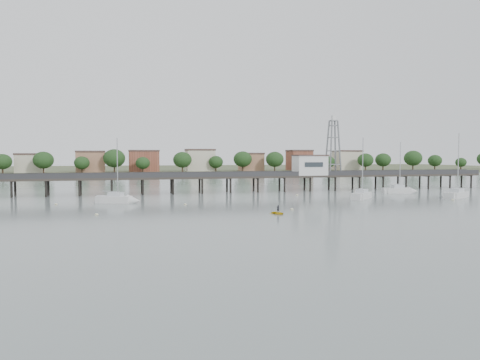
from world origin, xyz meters
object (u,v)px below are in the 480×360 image
(lattice_tower, at_px, (333,148))
(sailboat_e, at_px, (403,191))
(yellow_dinghy, at_px, (278,214))
(pier, at_px, (215,177))
(sailboat_b, at_px, (122,200))
(sailboat_d, at_px, (459,195))
(sailboat_c, at_px, (364,195))
(white_tender, at_px, (105,200))

(lattice_tower, relative_size, sailboat_e, 1.19)
(sailboat_e, height_order, yellow_dinghy, sailboat_e)
(pier, bearing_deg, sailboat_b, -138.54)
(lattice_tower, xyz_separation_m, sailboat_d, (17.13, -26.36, -10.47))
(pier, relative_size, sailboat_e, 11.48)
(sailboat_b, bearing_deg, sailboat_d, 19.56)
(sailboat_c, bearing_deg, pier, 97.88)
(lattice_tower, relative_size, sailboat_d, 1.05)
(sailboat_c, relative_size, sailboat_b, 1.04)
(sailboat_e, height_order, sailboat_c, sailboat_c)
(pier, distance_m, yellow_dinghy, 43.60)
(lattice_tower, bearing_deg, sailboat_b, -159.88)
(sailboat_d, relative_size, yellow_dinghy, 5.49)
(sailboat_c, distance_m, sailboat_d, 21.42)
(sailboat_c, distance_m, yellow_dinghy, 33.63)
(pier, xyz_separation_m, yellow_dinghy, (0.94, -43.43, -3.79))
(sailboat_b, distance_m, sailboat_d, 71.25)
(pier, relative_size, white_tender, 35.60)
(sailboat_c, xyz_separation_m, yellow_dinghy, (-26.56, -20.62, -0.64))
(pier, height_order, white_tender, pier)
(sailboat_c, bearing_deg, yellow_dinghy, 175.37)
(yellow_dinghy, bearing_deg, sailboat_d, 1.67)
(lattice_tower, bearing_deg, yellow_dinghy, -125.13)
(lattice_tower, relative_size, yellow_dinghy, 5.76)
(pier, distance_m, white_tender, 30.93)
(pier, bearing_deg, sailboat_e, -16.81)
(lattice_tower, height_order, sailboat_e, lattice_tower)
(sailboat_e, relative_size, white_tender, 3.10)
(sailboat_e, xyz_separation_m, yellow_dinghy, (-42.64, -30.26, -0.64))
(lattice_tower, distance_m, sailboat_d, 33.13)
(yellow_dinghy, bearing_deg, pier, 73.22)
(lattice_tower, bearing_deg, sailboat_d, -56.98)
(pier, height_order, sailboat_d, sailboat_d)
(sailboat_b, bearing_deg, sailboat_c, 21.35)
(yellow_dinghy, bearing_deg, sailboat_c, 19.80)
(pier, xyz_separation_m, sailboat_e, (43.58, -13.17, -3.15))
(white_tender, height_order, yellow_dinghy, white_tender)
(sailboat_e, xyz_separation_m, sailboat_c, (-16.08, -9.64, -0.00))
(sailboat_e, height_order, sailboat_b, sailboat_b)
(sailboat_e, distance_m, white_tender, 69.21)
(sailboat_e, bearing_deg, pier, 174.14)
(sailboat_b, bearing_deg, white_tender, 166.41)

